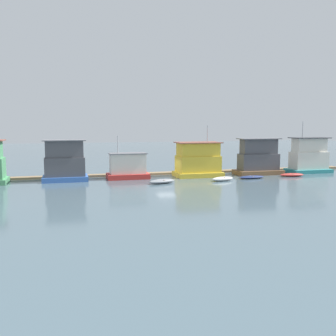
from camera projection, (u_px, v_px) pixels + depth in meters
name	position (u px, v px, depth m)	size (l,w,h in m)	color
ground_plane	(166.00, 177.00, 51.47)	(200.00, 200.00, 0.00)	#475B66
dock_walkway	(161.00, 173.00, 54.48)	(59.60, 1.44, 0.30)	#846B4C
houseboat_blue	(65.00, 162.00, 48.07)	(5.66, 3.71, 5.30)	#3866B7
houseboat_red	(128.00, 167.00, 50.20)	(5.57, 3.21, 5.76)	red
houseboat_yellow	(198.00, 160.00, 52.20)	(6.45, 4.07, 7.10)	gold
houseboat_brown	(258.00, 159.00, 54.32)	(6.82, 3.36, 5.25)	brown
houseboat_teal	(309.00, 157.00, 56.42)	(6.39, 3.47, 7.64)	teal
dinghy_grey	(162.00, 181.00, 46.17)	(3.77, 2.31, 0.53)	gray
dinghy_white	(223.00, 179.00, 48.27)	(3.34, 1.85, 0.52)	white
dinghy_navy	(252.00, 177.00, 50.24)	(3.72, 1.41, 0.40)	navy
dinghy_red	(292.00, 175.00, 52.23)	(3.55, 1.51, 0.46)	red
mooring_post_near_left	(256.00, 166.00, 57.24)	(0.25, 0.25, 1.89)	brown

